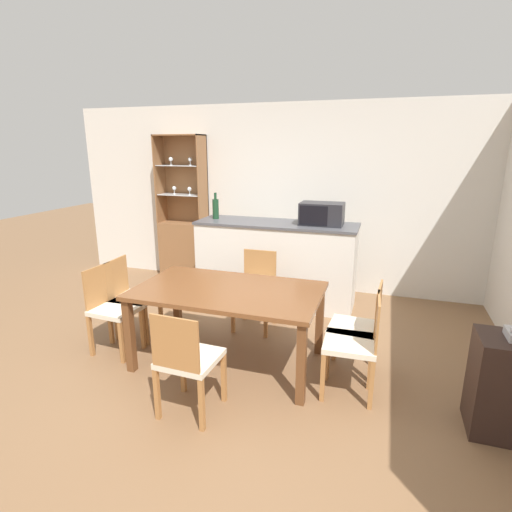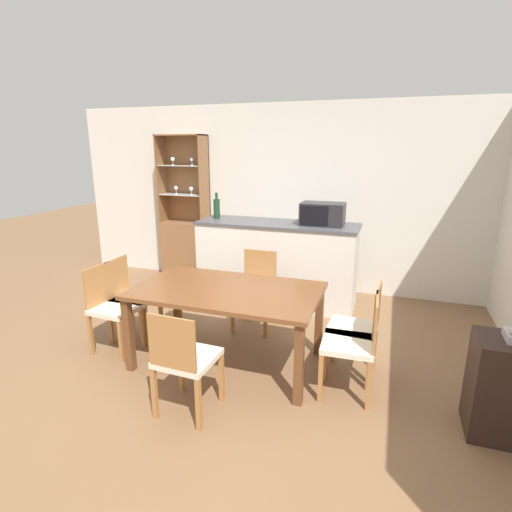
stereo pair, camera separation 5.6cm
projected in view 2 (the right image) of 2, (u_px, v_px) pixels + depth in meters
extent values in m
plane|color=brown|center=(220.00, 378.00, 3.53)|extent=(18.00, 18.00, 0.00)
cube|color=silver|center=(294.00, 198.00, 5.59)|extent=(6.80, 0.06, 2.55)
cube|color=silver|center=(277.00, 264.00, 5.13)|extent=(1.99, 0.61, 1.03)
cube|color=#4C4C51|center=(277.00, 224.00, 4.99)|extent=(2.02, 0.64, 0.03)
cube|color=brown|center=(186.00, 250.00, 6.15)|extent=(0.72, 0.32, 0.87)
cube|color=brown|center=(188.00, 179.00, 6.01)|extent=(0.72, 0.02, 1.28)
cube|color=brown|center=(162.00, 179.00, 5.98)|extent=(0.02, 0.32, 1.28)
cube|color=brown|center=(204.00, 180.00, 5.76)|extent=(0.02, 0.32, 1.28)
cube|color=brown|center=(181.00, 135.00, 5.70)|extent=(0.72, 0.32, 0.02)
cube|color=white|center=(184.00, 194.00, 5.93)|extent=(0.67, 0.27, 0.01)
cube|color=white|center=(182.00, 165.00, 5.82)|extent=(0.67, 0.27, 0.01)
cylinder|color=white|center=(176.00, 193.00, 6.00)|extent=(0.04, 0.04, 0.01)
cylinder|color=white|center=(176.00, 191.00, 6.00)|extent=(0.01, 0.01, 0.06)
sphere|color=white|center=(176.00, 188.00, 5.98)|extent=(0.06, 0.06, 0.06)
cylinder|color=white|center=(173.00, 165.00, 5.84)|extent=(0.04, 0.04, 0.01)
cylinder|color=white|center=(173.00, 163.00, 5.84)|extent=(0.01, 0.01, 0.06)
sphere|color=white|center=(173.00, 159.00, 5.82)|extent=(0.06, 0.06, 0.06)
cylinder|color=white|center=(191.00, 194.00, 5.86)|extent=(0.04, 0.04, 0.01)
cylinder|color=white|center=(191.00, 192.00, 5.85)|extent=(0.01, 0.01, 0.06)
sphere|color=white|center=(191.00, 189.00, 5.84)|extent=(0.06, 0.06, 0.06)
cylinder|color=white|center=(192.00, 165.00, 5.80)|extent=(0.04, 0.04, 0.01)
cylinder|color=white|center=(192.00, 163.00, 5.79)|extent=(0.01, 0.01, 0.06)
sphere|color=white|center=(192.00, 159.00, 5.78)|extent=(0.06, 0.06, 0.06)
cube|color=brown|center=(227.00, 291.00, 3.62)|extent=(1.68, 0.98, 0.04)
cube|color=brown|center=(129.00, 335.00, 3.57)|extent=(0.07, 0.07, 0.69)
cube|color=brown|center=(299.00, 365.00, 3.08)|extent=(0.07, 0.07, 0.69)
cube|color=brown|center=(177.00, 301.00, 4.35)|extent=(0.07, 0.07, 0.69)
cube|color=brown|center=(319.00, 321.00, 3.86)|extent=(0.07, 0.07, 0.69)
cube|color=beige|center=(188.00, 358.00, 3.00)|extent=(0.43, 0.43, 0.05)
cube|color=#A8703D|center=(172.00, 343.00, 2.76)|extent=(0.38, 0.03, 0.39)
cube|color=#A8703D|center=(181.00, 368.00, 3.29)|extent=(0.04, 0.04, 0.42)
cube|color=#A8703D|center=(222.00, 377.00, 3.16)|extent=(0.04, 0.04, 0.42)
cube|color=#A8703D|center=(154.00, 393.00, 2.96)|extent=(0.04, 0.04, 0.42)
cube|color=#A8703D|center=(199.00, 404.00, 2.83)|extent=(0.04, 0.04, 0.42)
cube|color=beige|center=(255.00, 291.00, 4.39)|extent=(0.41, 0.41, 0.05)
cube|color=#A8703D|center=(260.00, 267.00, 4.51)|extent=(0.38, 0.02, 0.39)
cube|color=#A8703D|center=(265.00, 319.00, 4.22)|extent=(0.04, 0.04, 0.42)
cube|color=#A8703D|center=(233.00, 315.00, 4.34)|extent=(0.04, 0.04, 0.42)
cube|color=#A8703D|center=(275.00, 306.00, 4.56)|extent=(0.04, 0.04, 0.42)
cube|color=#A8703D|center=(245.00, 302.00, 4.68)|extent=(0.04, 0.04, 0.42)
cube|color=beige|center=(352.00, 329.00, 3.48)|extent=(0.44, 0.44, 0.05)
cube|color=#A8703D|center=(377.00, 309.00, 3.34)|extent=(0.04, 0.38, 0.39)
cube|color=#A8703D|center=(325.00, 358.00, 3.44)|extent=(0.04, 0.04, 0.42)
cube|color=#A8703D|center=(334.00, 340.00, 3.77)|extent=(0.04, 0.04, 0.42)
cube|color=#A8703D|center=(369.00, 367.00, 3.30)|extent=(0.04, 0.04, 0.42)
cube|color=#A8703D|center=(374.00, 347.00, 3.63)|extent=(0.04, 0.04, 0.42)
cube|color=beige|center=(117.00, 309.00, 3.91)|extent=(0.43, 0.43, 0.05)
cube|color=#A8703D|center=(99.00, 285.00, 3.92)|extent=(0.04, 0.38, 0.39)
cube|color=#A8703D|center=(146.00, 326.00, 4.07)|extent=(0.04, 0.04, 0.42)
cube|color=#A8703D|center=(121.00, 342.00, 3.74)|extent=(0.04, 0.04, 0.42)
cube|color=#A8703D|center=(117.00, 320.00, 4.20)|extent=(0.04, 0.04, 0.42)
cube|color=#A8703D|center=(91.00, 335.00, 3.87)|extent=(0.04, 0.04, 0.42)
cube|color=beige|center=(348.00, 344.00, 3.21)|extent=(0.43, 0.43, 0.05)
cube|color=#A8703D|center=(376.00, 322.00, 3.10)|extent=(0.03, 0.38, 0.39)
cube|color=#A8703D|center=(321.00, 378.00, 3.15)|extent=(0.04, 0.04, 0.42)
cube|color=#A8703D|center=(326.00, 355.00, 3.49)|extent=(0.04, 0.04, 0.42)
cube|color=#A8703D|center=(369.00, 386.00, 3.05)|extent=(0.04, 0.04, 0.42)
cube|color=#A8703D|center=(370.00, 362.00, 3.39)|extent=(0.04, 0.04, 0.42)
cube|color=beige|center=(135.00, 298.00, 4.18)|extent=(0.43, 0.43, 0.05)
cube|color=#A8703D|center=(117.00, 277.00, 4.17)|extent=(0.03, 0.38, 0.39)
cube|color=#A8703D|center=(161.00, 314.00, 4.36)|extent=(0.04, 0.04, 0.42)
cube|color=#A8703D|center=(142.00, 328.00, 4.01)|extent=(0.04, 0.04, 0.42)
cube|color=#A8703D|center=(131.00, 310.00, 4.46)|extent=(0.04, 0.04, 0.42)
cube|color=#A8703D|center=(111.00, 324.00, 4.12)|extent=(0.04, 0.04, 0.42)
cube|color=#232328|center=(323.00, 214.00, 4.80)|extent=(0.52, 0.32, 0.27)
cube|color=black|center=(314.00, 216.00, 4.67)|extent=(0.33, 0.01, 0.23)
cylinder|color=#193D23|center=(217.00, 209.00, 5.23)|extent=(0.08, 0.08, 0.26)
cylinder|color=#193D23|center=(216.00, 196.00, 5.18)|extent=(0.03, 0.03, 0.08)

